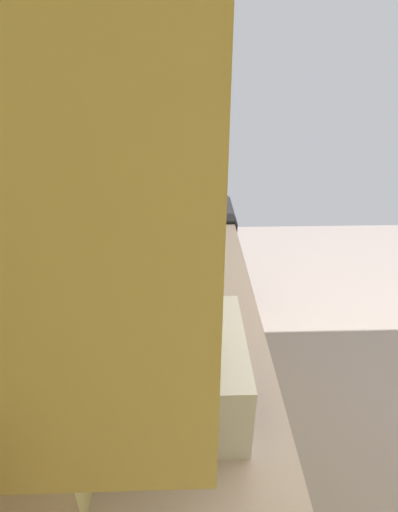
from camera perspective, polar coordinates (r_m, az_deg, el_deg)
ground_plane at (r=2.90m, az=27.33°, el=-20.64°), size 5.90×5.90×0.00m
wall_back at (r=1.78m, az=-13.24°, el=4.55°), size 3.81×0.12×2.70m
counter_run at (r=2.01m, az=-0.60°, el=-24.81°), size 2.89×0.66×0.88m
upper_cabinets at (r=1.23m, az=-8.10°, el=15.97°), size 1.74×0.34×0.61m
oven_range at (r=3.35m, az=-0.90°, el=0.05°), size 0.61×0.68×1.06m
microwave at (r=1.44m, az=-1.32°, el=-16.51°), size 0.50×0.40×0.29m
bowl at (r=2.16m, az=0.01°, el=-3.52°), size 0.16×0.16×0.04m
kettle at (r=1.85m, az=0.30°, el=-7.23°), size 0.18×0.14×0.19m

